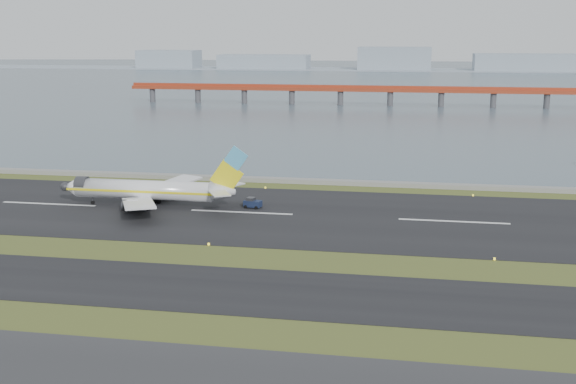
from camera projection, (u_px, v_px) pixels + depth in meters
name	position (u px, v px, depth m)	size (l,w,h in m)	color
ground	(195.00, 259.00, 110.01)	(1000.00, 1000.00, 0.00)	#374E1C
taxiway_strip	(169.00, 285.00, 98.46)	(1000.00, 18.00, 0.10)	black
runway_strip	(241.00, 212.00, 138.86)	(1000.00, 45.00, 0.10)	black
seawall	(272.00, 180.00, 167.62)	(1000.00, 2.50, 1.00)	gray
bay_water	(374.00, 79.00, 552.49)	(1400.00, 800.00, 1.30)	#455562
red_pier	(390.00, 91.00, 345.52)	(260.00, 5.00, 10.20)	#A0351B
far_shoreline	(398.00, 63.00, 702.78)	(1400.00, 80.00, 60.50)	#93A1AE
airliner	(151.00, 190.00, 142.59)	(38.52, 32.89, 12.80)	white
pushback_tug	(252.00, 203.00, 142.27)	(3.67, 2.57, 2.15)	#16203D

